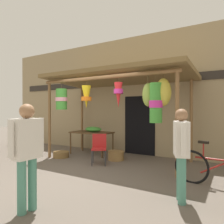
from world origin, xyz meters
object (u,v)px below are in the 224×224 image
display_table (92,134)px  customer_foreground (181,147)px  parked_bicycle (219,170)px  vendor_in_orange (27,148)px  flower_heap_on_table (94,129)px  wicker_basket_by_table (116,155)px  folding_chair (99,146)px  wicker_basket_spare (61,154)px

display_table → customer_foreground: bearing=-33.5°
parked_bicycle → vendor_in_orange: 3.54m
display_table → flower_heap_on_table: 0.18m
customer_foreground → wicker_basket_by_table: bearing=139.8°
folding_chair → vendor_in_orange: (0.66, -2.90, 0.45)m
display_table → parked_bicycle: size_ratio=0.81×
flower_heap_on_table → vendor_in_orange: (1.60, -3.93, 0.09)m
flower_heap_on_table → wicker_basket_spare: size_ratio=1.22×
folding_chair → customer_foreground: bearing=-28.0°
parked_bicycle → vendor_in_orange: bearing=-133.1°
vendor_in_orange → display_table: bearing=113.0°
wicker_basket_by_table → vendor_in_orange: bearing=-82.1°
folding_chair → vendor_in_orange: 3.01m
parked_bicycle → vendor_in_orange: size_ratio=1.08×
parked_bicycle → wicker_basket_spare: bearing=174.7°
wicker_basket_spare → customer_foreground: bearing=-19.4°
vendor_in_orange → wicker_basket_by_table: bearing=97.9°
display_table → parked_bicycle: 4.26m
flower_heap_on_table → vendor_in_orange: 4.24m
folding_chair → parked_bicycle: parked_bicycle is taller
display_table → vendor_in_orange: 4.23m
folding_chair → wicker_basket_spare: 1.59m
vendor_in_orange → customer_foreground: (1.90, 1.53, -0.05)m
vendor_in_orange → customer_foreground: 2.44m
vendor_in_orange → flower_heap_on_table: bearing=112.1°
parked_bicycle → flower_heap_on_table: bearing=160.9°
folding_chair → flower_heap_on_table: bearing=132.1°
wicker_basket_by_table → customer_foreground: customer_foreground is taller
display_table → flower_heap_on_table: (0.05, 0.05, 0.16)m
parked_bicycle → folding_chair: bearing=173.5°
display_table → vendor_in_orange: vendor_in_orange is taller
wicker_basket_spare → customer_foreground: (4.09, -1.44, 0.81)m
flower_heap_on_table → customer_foreground: size_ratio=0.40×
wicker_basket_by_table → display_table: bearing=164.1°
wicker_basket_by_table → customer_foreground: 3.22m
display_table → wicker_basket_by_table: bearing=-15.9°
wicker_basket_by_table → vendor_in_orange: (0.49, -3.55, 0.81)m
parked_bicycle → vendor_in_orange: (-2.39, -2.55, 0.60)m
flower_heap_on_table → wicker_basket_by_table: (1.11, -0.38, -0.72)m
wicker_basket_by_table → parked_bicycle: size_ratio=0.27×
wicker_basket_by_table → folding_chair: bearing=-104.7°
flower_heap_on_table → parked_bicycle: flower_heap_on_table is taller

